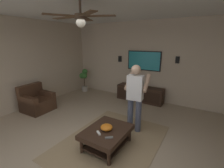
{
  "coord_description": "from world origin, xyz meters",
  "views": [
    {
      "loc": [
        -2.0,
        -1.71,
        2.15
      ],
      "look_at": [
        1.09,
        0.19,
        1.17
      ],
      "focal_mm": 25.45,
      "sensor_mm": 36.0,
      "label": 1
    }
  ],
  "objects_px": {
    "remote_white": "(99,133)",
    "wall_speaker_right": "(120,59)",
    "remote_black": "(105,129)",
    "ceiling_fan": "(80,18)",
    "vase_round": "(141,84)",
    "remote_grey": "(109,138)",
    "bowl": "(107,127)",
    "media_console": "(140,94)",
    "armchair": "(37,102)",
    "tv": "(144,61)",
    "person_standing": "(135,95)",
    "coffee_table": "(107,134)",
    "wall_speaker_left": "(177,60)",
    "potted_plant_tall": "(84,78)"
  },
  "relations": [
    {
      "from": "media_console",
      "to": "ceiling_fan",
      "type": "bearing_deg",
      "value": 1.47
    },
    {
      "from": "media_console",
      "to": "coffee_table",
      "type": "bearing_deg",
      "value": 8.6
    },
    {
      "from": "vase_round",
      "to": "wall_speaker_right",
      "type": "height_order",
      "value": "wall_speaker_right"
    },
    {
      "from": "ceiling_fan",
      "to": "wall_speaker_left",
      "type": "bearing_deg",
      "value": -17.45
    },
    {
      "from": "wall_speaker_left",
      "to": "tv",
      "type": "bearing_deg",
      "value": 90.66
    },
    {
      "from": "armchair",
      "to": "bowl",
      "type": "xyz_separation_m",
      "value": [
        -0.37,
        -2.91,
        0.18
      ]
    },
    {
      "from": "coffee_table",
      "to": "media_console",
      "type": "height_order",
      "value": "media_console"
    },
    {
      "from": "remote_white",
      "to": "wall_speaker_right",
      "type": "xyz_separation_m",
      "value": [
        3.33,
        1.37,
        1.06
      ]
    },
    {
      "from": "vase_round",
      "to": "remote_grey",
      "type": "bearing_deg",
      "value": -169.01
    },
    {
      "from": "tv",
      "to": "vase_round",
      "type": "distance_m",
      "value": 0.84
    },
    {
      "from": "wall_speaker_right",
      "to": "person_standing",
      "type": "bearing_deg",
      "value": -143.53
    },
    {
      "from": "remote_black",
      "to": "ceiling_fan",
      "type": "bearing_deg",
      "value": -72.63
    },
    {
      "from": "wall_speaker_right",
      "to": "media_console",
      "type": "bearing_deg",
      "value": -104.29
    },
    {
      "from": "potted_plant_tall",
      "to": "vase_round",
      "type": "relative_size",
      "value": 4.43
    },
    {
      "from": "wall_speaker_right",
      "to": "remote_white",
      "type": "bearing_deg",
      "value": -157.58
    },
    {
      "from": "remote_black",
      "to": "vase_round",
      "type": "distance_m",
      "value": 2.95
    },
    {
      "from": "armchair",
      "to": "person_standing",
      "type": "distance_m",
      "value": 3.24
    },
    {
      "from": "tv",
      "to": "remote_black",
      "type": "bearing_deg",
      "value": 7.43
    },
    {
      "from": "person_standing",
      "to": "remote_black",
      "type": "bearing_deg",
      "value": 158.53
    },
    {
      "from": "tv",
      "to": "remote_grey",
      "type": "xyz_separation_m",
      "value": [
        -3.34,
        -0.63,
        -1.05
      ]
    },
    {
      "from": "media_console",
      "to": "potted_plant_tall",
      "type": "height_order",
      "value": "potted_plant_tall"
    },
    {
      "from": "bowl",
      "to": "media_console",
      "type": "bearing_deg",
      "value": 8.59
    },
    {
      "from": "remote_black",
      "to": "wall_speaker_right",
      "type": "relative_size",
      "value": 0.68
    },
    {
      "from": "remote_black",
      "to": "ceiling_fan",
      "type": "xyz_separation_m",
      "value": [
        -0.21,
        0.33,
        2.11
      ]
    },
    {
      "from": "potted_plant_tall",
      "to": "remote_grey",
      "type": "xyz_separation_m",
      "value": [
        -2.94,
        -3.19,
        -0.19
      ]
    },
    {
      "from": "coffee_table",
      "to": "ceiling_fan",
      "type": "xyz_separation_m",
      "value": [
        -0.24,
        0.35,
        2.23
      ]
    },
    {
      "from": "bowl",
      "to": "tv",
      "type": "bearing_deg",
      "value": 7.94
    },
    {
      "from": "media_console",
      "to": "tv",
      "type": "distance_m",
      "value": 1.21
    },
    {
      "from": "coffee_table",
      "to": "wall_speaker_left",
      "type": "relative_size",
      "value": 4.55
    },
    {
      "from": "remote_grey",
      "to": "vase_round",
      "type": "relative_size",
      "value": 0.68
    },
    {
      "from": "bowl",
      "to": "remote_grey",
      "type": "xyz_separation_m",
      "value": [
        -0.22,
        -0.2,
        -0.04
      ]
    },
    {
      "from": "tv",
      "to": "ceiling_fan",
      "type": "distance_m",
      "value": 3.52
    },
    {
      "from": "remote_black",
      "to": "wall_speaker_left",
      "type": "bearing_deg",
      "value": 151.99
    },
    {
      "from": "coffee_table",
      "to": "wall_speaker_right",
      "type": "relative_size",
      "value": 4.55
    },
    {
      "from": "bowl",
      "to": "remote_white",
      "type": "bearing_deg",
      "value": 163.53
    },
    {
      "from": "media_console",
      "to": "bowl",
      "type": "distance_m",
      "value": 2.92
    },
    {
      "from": "armchair",
      "to": "remote_white",
      "type": "relative_size",
      "value": 5.63
    },
    {
      "from": "remote_grey",
      "to": "remote_white",
      "type": "bearing_deg",
      "value": 133.76
    },
    {
      "from": "remote_black",
      "to": "remote_grey",
      "type": "relative_size",
      "value": 1.0
    },
    {
      "from": "vase_round",
      "to": "ceiling_fan",
      "type": "relative_size",
      "value": 0.19
    },
    {
      "from": "armchair",
      "to": "person_standing",
      "type": "xyz_separation_m",
      "value": [
        0.54,
        -3.13,
        0.65
      ]
    },
    {
      "from": "remote_white",
      "to": "bowl",
      "type": "bearing_deg",
      "value": -72.33
    },
    {
      "from": "coffee_table",
      "to": "media_console",
      "type": "relative_size",
      "value": 0.59
    },
    {
      "from": "armchair",
      "to": "wall_speaker_left",
      "type": "height_order",
      "value": "wall_speaker_left"
    },
    {
      "from": "ceiling_fan",
      "to": "person_standing",
      "type": "bearing_deg",
      "value": -26.71
    },
    {
      "from": "tv",
      "to": "remote_white",
      "type": "xyz_separation_m",
      "value": [
        -3.32,
        -0.38,
        -1.05
      ]
    },
    {
      "from": "wall_speaker_left",
      "to": "wall_speaker_right",
      "type": "distance_m",
      "value": 2.14
    },
    {
      "from": "wall_speaker_right",
      "to": "ceiling_fan",
      "type": "height_order",
      "value": "ceiling_fan"
    },
    {
      "from": "wall_speaker_left",
      "to": "coffee_table",
      "type": "bearing_deg",
      "value": 167.32
    },
    {
      "from": "vase_round",
      "to": "ceiling_fan",
      "type": "height_order",
      "value": "ceiling_fan"
    }
  ]
}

